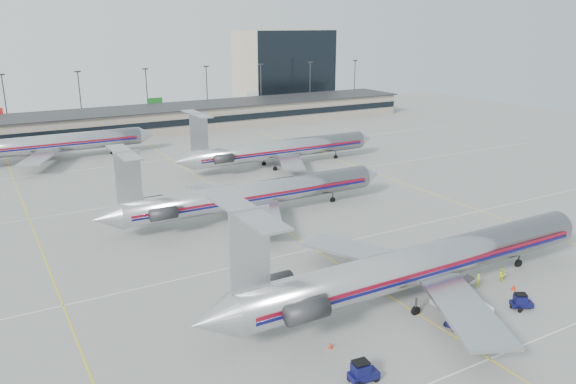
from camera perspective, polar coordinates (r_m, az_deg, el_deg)
ground at (r=63.94m, az=7.49°, el=-8.72°), size 260.00×260.00×0.00m
apron_markings at (r=71.39m, az=2.64°, el=-5.77°), size 160.00×0.15×0.02m
terminal at (r=149.79m, az=-15.80°, el=6.89°), size 162.00×17.00×6.25m
light_mast_row at (r=162.56m, az=-17.22°, el=9.45°), size 163.60×0.40×15.28m
distant_building at (r=199.61m, az=-0.48°, el=12.55°), size 30.00×20.00×25.00m
jet_foreground at (r=59.02m, az=12.93°, el=-7.21°), size 50.10×29.50×13.11m
jet_second_row at (r=81.64m, az=-3.94°, el=-0.26°), size 45.84×26.99×12.00m
jet_third_row at (r=110.67m, az=-1.00°, el=4.36°), size 44.20×27.19×12.09m
jet_back_row at (r=125.29m, az=-23.87°, el=4.43°), size 45.38×27.91×12.41m
tug_left at (r=46.99m, az=7.55°, el=-17.72°), size 2.51×1.43×1.96m
tug_center at (r=55.95m, az=16.77°, el=-12.27°), size 2.63×1.82×1.95m
tug_right at (r=61.44m, az=22.59°, el=-10.27°), size 2.36×1.97×1.72m
cart_inner at (r=57.75m, az=17.97°, el=-11.75°), size 2.34×1.97×1.13m
cart_outer at (r=56.89m, az=19.65°, el=-12.46°), size 1.77×1.22×1.00m
uld_container at (r=57.01m, az=19.02°, el=-11.78°), size 2.12×1.87×1.99m
belt_loader at (r=60.18m, az=16.20°, el=-10.28°), size 4.82×1.65×2.53m
ramp_worker_near at (r=64.60m, az=18.78°, el=-8.50°), size 0.67×0.60×1.55m
ramp_worker_far at (r=66.56m, az=20.97°, el=-7.92°), size 0.99×0.91×1.65m
cone_right at (r=65.39m, az=21.94°, el=-8.95°), size 0.60×0.60×0.67m
cone_left at (r=51.15m, az=4.35°, el=-15.26°), size 0.46×0.46×0.58m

